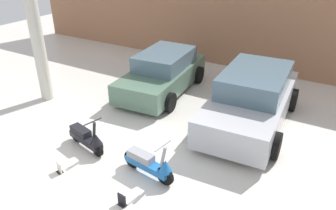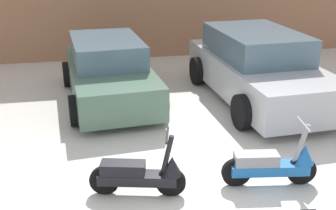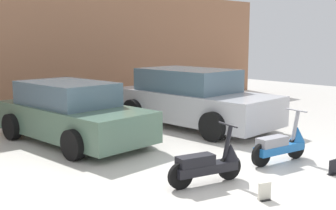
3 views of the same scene
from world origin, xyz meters
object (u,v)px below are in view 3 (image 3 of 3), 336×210
(car_rear_center, at_px, (193,99))
(placard_near_left_scooter, at_px, (265,192))
(scooter_front_left, at_px, (209,163))
(scooter_front_right, at_px, (282,144))
(placard_near_right_scooter, at_px, (333,168))
(car_rear_left, at_px, (72,113))

(car_rear_center, xyz_separation_m, placard_near_left_scooter, (-2.90, -4.34, -0.60))
(scooter_front_left, distance_m, scooter_front_right, 1.89)
(scooter_front_left, distance_m, car_rear_center, 4.50)
(scooter_front_left, relative_size, placard_near_right_scooter, 5.06)
(scooter_front_left, height_order, placard_near_left_scooter, scooter_front_left)
(car_rear_left, bearing_deg, placard_near_right_scooter, 17.64)
(car_rear_left, height_order, car_rear_center, car_rear_center)
(car_rear_center, bearing_deg, scooter_front_right, -21.40)
(scooter_front_left, xyz_separation_m, placard_near_left_scooter, (0.08, -1.00, -0.22))
(placard_near_right_scooter, bearing_deg, car_rear_center, 76.14)
(car_rear_left, height_order, placard_near_left_scooter, car_rear_left)
(car_rear_left, xyz_separation_m, placard_near_left_scooter, (0.31, -4.93, -0.52))
(scooter_front_right, relative_size, placard_near_right_scooter, 5.26)
(placard_near_left_scooter, bearing_deg, scooter_front_left, 94.83)
(car_rear_center, bearing_deg, placard_near_left_scooter, -37.38)
(car_rear_left, distance_m, placard_near_left_scooter, 4.97)
(car_rear_left, bearing_deg, placard_near_left_scooter, -1.62)
(scooter_front_left, bearing_deg, car_rear_center, 61.33)
(scooter_front_right, xyz_separation_m, placard_near_left_scooter, (-1.80, -0.91, -0.23))
(scooter_front_left, bearing_deg, placard_near_right_scooter, -16.90)
(scooter_front_left, height_order, placard_near_right_scooter, scooter_front_left)
(car_rear_center, relative_size, placard_near_left_scooter, 17.30)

